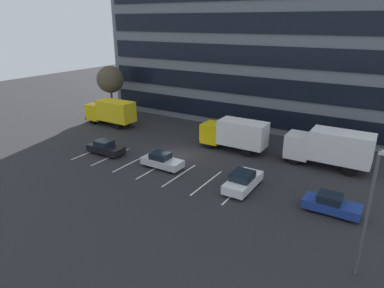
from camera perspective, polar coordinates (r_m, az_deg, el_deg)
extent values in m
plane|color=#262628|center=(35.01, -2.43, -1.96)|extent=(120.00, 120.00, 0.00)
cube|color=slate|center=(48.48, 9.93, 17.01)|extent=(38.72, 12.06, 21.60)
cube|color=black|center=(44.26, 6.24, 5.34)|extent=(37.17, 0.16, 2.30)
cube|color=black|center=(43.50, 6.41, 9.94)|extent=(37.17, 0.16, 2.30)
cube|color=black|center=(43.02, 6.60, 14.66)|extent=(37.17, 0.16, 2.30)
cube|color=black|center=(42.85, 6.80, 19.46)|extent=(37.17, 0.16, 2.30)
cube|color=silver|center=(37.61, -16.42, -1.20)|extent=(0.14, 5.40, 0.01)
cube|color=silver|center=(35.68, -13.38, -2.07)|extent=(0.14, 5.40, 0.01)
cube|color=silver|center=(33.86, -10.00, -3.04)|extent=(0.14, 5.40, 0.01)
cube|color=silver|center=(32.19, -6.24, -4.09)|extent=(0.14, 5.40, 0.01)
cube|color=silver|center=(30.68, -2.08, -5.24)|extent=(0.14, 5.40, 0.01)
cube|color=silver|center=(29.36, 2.50, -6.46)|extent=(0.14, 5.40, 0.01)
cube|color=silver|center=(28.25, 7.49, -7.74)|extent=(0.14, 5.40, 0.01)
cube|color=yellow|center=(37.34, 3.48, 1.92)|extent=(2.09, 2.28, 2.09)
cube|color=black|center=(37.68, 2.12, 2.78)|extent=(0.06, 1.92, 0.92)
cube|color=white|center=(35.74, 8.46, 1.79)|extent=(4.94, 2.38, 2.57)
cube|color=black|center=(38.13, 2.01, 0.90)|extent=(0.19, 2.28, 0.38)
cylinder|color=black|center=(36.87, 2.72, -0.02)|extent=(0.95, 0.29, 0.95)
cylinder|color=black|center=(38.49, 4.14, 0.83)|extent=(0.95, 0.29, 0.95)
cylinder|color=black|center=(35.05, 9.16, -1.34)|extent=(0.95, 0.29, 0.95)
cylinder|color=black|center=(36.76, 10.36, -0.40)|extent=(0.95, 0.29, 0.95)
cube|color=yellow|center=(47.95, -15.59, 5.29)|extent=(2.09, 2.28, 2.09)
cube|color=black|center=(48.59, -16.47, 5.91)|extent=(0.06, 1.91, 0.92)
cube|color=yellow|center=(45.36, -12.60, 5.42)|extent=(4.93, 2.37, 2.56)
cube|color=black|center=(48.96, -16.37, 4.42)|extent=(0.19, 2.28, 0.38)
cylinder|color=black|center=(47.58, -16.33, 3.81)|extent=(0.95, 0.28, 0.95)
cylinder|color=black|center=(48.85, -14.65, 4.37)|extent=(0.95, 0.28, 0.95)
cylinder|color=black|center=(44.44, -12.39, 3.03)|extent=(0.95, 0.28, 0.95)
cylinder|color=black|center=(45.79, -10.71, 3.65)|extent=(0.95, 0.28, 0.95)
cube|color=white|center=(34.70, 17.38, -0.19)|extent=(2.26, 2.47, 2.26)
cube|color=black|center=(34.81, 15.70, 0.84)|extent=(0.06, 2.08, 1.00)
cube|color=white|center=(33.89, 23.67, -0.45)|extent=(5.35, 2.57, 2.78)
cube|color=black|center=(35.31, 15.37, -1.33)|extent=(0.21, 2.47, 0.41)
cylinder|color=black|center=(34.13, 16.71, -2.49)|extent=(1.03, 0.31, 1.03)
cylinder|color=black|center=(36.05, 17.64, -1.38)|extent=(1.03, 0.31, 1.03)
cylinder|color=black|center=(33.39, 24.77, -4.06)|extent=(1.03, 0.31, 1.03)
cylinder|color=black|center=(35.36, 25.27, -2.83)|extent=(1.03, 0.31, 1.03)
cube|color=white|center=(28.35, 8.54, -6.34)|extent=(1.84, 4.40, 0.72)
cube|color=black|center=(27.88, 8.42, -5.28)|extent=(1.62, 1.85, 0.61)
cylinder|color=black|center=(29.93, 8.19, -5.47)|extent=(0.23, 0.61, 0.61)
cylinder|color=black|center=(29.41, 11.05, -6.13)|extent=(0.23, 0.61, 0.61)
cylinder|color=black|center=(27.62, 5.79, -7.64)|extent=(0.23, 0.61, 0.61)
cylinder|color=black|center=(27.06, 8.85, -8.42)|extent=(0.23, 0.61, 0.61)
cube|color=silver|center=(32.13, -4.99, -3.03)|extent=(3.99, 1.67, 0.65)
cube|color=black|center=(32.01, -5.31, -1.96)|extent=(1.68, 1.47, 0.56)
cylinder|color=black|center=(32.09, -2.37, -3.52)|extent=(0.56, 0.20, 0.56)
cylinder|color=black|center=(31.01, -3.87, -4.43)|extent=(0.56, 0.20, 0.56)
cylinder|color=black|center=(33.48, -6.00, -2.59)|extent=(0.56, 0.20, 0.56)
cylinder|color=black|center=(32.45, -7.55, -3.42)|extent=(0.56, 0.20, 0.56)
cube|color=black|center=(36.37, -14.19, -0.78)|extent=(4.04, 1.69, 0.66)
cube|color=black|center=(36.31, -14.49, 0.18)|extent=(1.70, 1.49, 0.56)
cylinder|color=black|center=(36.08, -11.88, -1.23)|extent=(0.56, 0.21, 0.56)
cylinder|color=black|center=(35.12, -13.51, -1.95)|extent=(0.56, 0.21, 0.56)
cylinder|color=black|center=(37.83, -14.75, -0.46)|extent=(0.56, 0.21, 0.56)
cylinder|color=black|center=(36.91, -16.37, -1.14)|extent=(0.56, 0.21, 0.56)
cube|color=navy|center=(26.78, 22.32, -9.56)|extent=(3.93, 1.65, 0.64)
cube|color=black|center=(26.52, 22.07, -8.35)|extent=(1.65, 1.45, 0.55)
cylinder|color=black|center=(27.43, 25.12, -9.90)|extent=(0.55, 0.20, 0.55)
cylinder|color=black|center=(26.18, 24.69, -11.30)|extent=(0.55, 0.20, 0.55)
cylinder|color=black|center=(27.68, 19.95, -8.86)|extent=(0.55, 0.20, 0.55)
cylinder|color=black|center=(26.44, 19.25, -10.19)|extent=(0.55, 0.20, 0.55)
cylinder|color=#4C4C51|center=(19.88, 27.18, -10.76)|extent=(0.16, 0.16, 7.28)
cylinder|color=#473323|center=(51.05, -13.21, 6.76)|extent=(0.28, 0.28, 3.72)
sphere|color=#4C4233|center=(50.42, -13.51, 10.46)|extent=(3.79, 3.79, 3.79)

